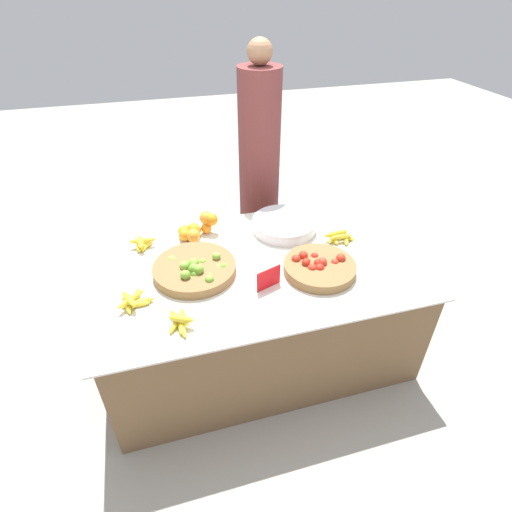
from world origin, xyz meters
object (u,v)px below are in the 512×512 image
at_px(vendor_person, 259,173).
at_px(tomato_basket, 319,267).
at_px(lime_bowl, 195,269).
at_px(price_sign, 269,278).
at_px(metal_bowl, 284,225).

bearing_deg(vendor_person, tomato_basket, -88.06).
height_order(lime_bowl, price_sign, price_sign).
distance_m(lime_bowl, metal_bowl, 0.65).
bearing_deg(tomato_basket, lime_bowl, 165.96).
relative_size(tomato_basket, price_sign, 2.83).
height_order(tomato_basket, price_sign, price_sign).
distance_m(metal_bowl, price_sign, 0.56).
bearing_deg(lime_bowl, metal_bowl, 25.85).
bearing_deg(vendor_person, price_sign, -103.52).
bearing_deg(metal_bowl, lime_bowl, -154.15).
xyz_separation_m(tomato_basket, vendor_person, (-0.03, 1.03, 0.09)).
height_order(metal_bowl, vendor_person, vendor_person).
bearing_deg(lime_bowl, tomato_basket, -14.04).
xyz_separation_m(tomato_basket, price_sign, (-0.30, -0.05, 0.03)).
xyz_separation_m(lime_bowl, price_sign, (0.34, -0.21, 0.03)).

